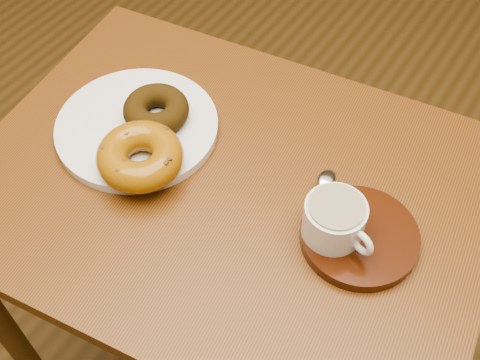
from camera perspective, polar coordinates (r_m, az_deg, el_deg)
The scene contains 8 objects.
ground at distance 1.59m, azimuth -6.34°, elevation -7.34°, with size 6.00×6.00×0.00m, color brown.
cafe_table at distance 0.94m, azimuth -1.02°, elevation -4.34°, with size 0.80×0.64×0.69m.
donut_plate at distance 0.92m, azimuth -9.73°, elevation 4.99°, with size 0.24×0.24×0.01m, color white.
donut_cinnamon at distance 0.91m, azimuth -7.95°, elevation 6.62°, with size 0.10×0.10×0.04m, color #37240B.
donut_caramel at distance 0.84m, azimuth -9.46°, elevation 2.24°, with size 0.16×0.16×0.04m.
saucer at distance 0.80m, azimuth 11.23°, elevation -5.28°, with size 0.16×0.16×0.02m, color #341407.
coffee_cup at distance 0.77m, azimuth 9.00°, elevation -3.73°, with size 0.10×0.08×0.06m.
teaspoon at distance 0.83m, azimuth 8.15°, elevation -0.37°, with size 0.05×0.10×0.01m.
Camera 1 is at (0.59, -0.57, 1.36)m, focal length 45.00 mm.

